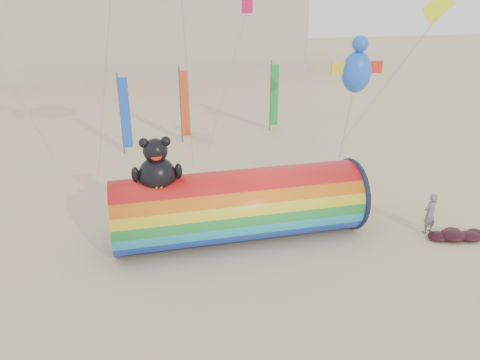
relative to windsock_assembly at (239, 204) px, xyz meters
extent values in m
plane|color=#CCB58C|center=(-0.30, -0.85, -1.60)|extent=(160.00, 160.00, 0.00)
cylinder|color=red|center=(0.01, 0.00, -0.08)|extent=(10.43, 3.04, 3.04)
torus|color=#0F1438|center=(5.12, 0.00, -0.08)|extent=(0.21, 3.19, 3.19)
cylinder|color=black|center=(5.24, 0.00, -0.08)|extent=(0.05, 3.01, 3.01)
ellipsoid|color=black|center=(-3.29, 0.00, 1.57)|extent=(1.49, 1.33, 1.56)
ellipsoid|color=yellow|center=(-3.29, -0.48, 1.48)|extent=(0.76, 0.33, 0.67)
sphere|color=black|center=(-3.29, 0.00, 2.61)|extent=(0.96, 0.96, 0.96)
sphere|color=black|center=(-3.71, 0.00, 2.96)|extent=(0.38, 0.38, 0.38)
sphere|color=black|center=(-2.87, 0.00, 2.96)|extent=(0.38, 0.38, 0.38)
ellipsoid|color=red|center=(-3.29, -0.39, 2.48)|extent=(0.42, 0.15, 0.27)
ellipsoid|color=black|center=(-4.12, -0.09, 1.74)|extent=(0.31, 0.31, 0.63)
ellipsoid|color=black|center=(-2.47, -0.09, 1.74)|extent=(0.31, 0.31, 0.63)
imported|color=slate|center=(8.14, -1.53, -0.68)|extent=(0.77, 0.62, 1.85)
ellipsoid|color=#400B14|center=(8.81, -2.36, -1.40)|extent=(1.17, 0.99, 0.41)
ellipsoid|color=#400B14|center=(9.51, -2.56, -1.43)|extent=(0.99, 0.84, 0.34)
ellipsoid|color=#400B14|center=(8.21, -2.21, -1.44)|extent=(0.91, 0.77, 0.32)
ellipsoid|color=#400B14|center=(9.11, -1.96, -1.47)|extent=(0.78, 0.66, 0.27)
ellipsoid|color=#400B14|center=(10.01, -2.26, -1.48)|extent=(0.73, 0.62, 0.25)
cylinder|color=#59595E|center=(-4.62, 12.51, 1.00)|extent=(0.10, 0.10, 5.20)
cube|color=blue|center=(-4.31, 12.51, 1.05)|extent=(0.56, 0.06, 4.50)
cylinder|color=#59595E|center=(-0.63, 14.16, 1.00)|extent=(0.10, 0.10, 5.20)
cube|color=#D1471D|center=(-0.32, 14.16, 1.05)|extent=(0.56, 0.06, 4.50)
cylinder|color=#59595E|center=(6.11, 15.28, 1.00)|extent=(0.10, 0.10, 5.20)
cube|color=green|center=(6.42, 15.28, 1.05)|extent=(0.56, 0.06, 4.50)
ellipsoid|color=blue|center=(5.88, 2.00, 4.90)|extent=(1.37, 1.07, 1.83)
cube|color=#EEFB1A|center=(10.69, 3.57, 7.55)|extent=(1.04, 0.06, 1.45)
cube|color=#D01758|center=(2.78, 9.46, 7.58)|extent=(0.61, 0.61, 0.98)
camera|label=1|loc=(-4.19, -17.19, 8.38)|focal=35.00mm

